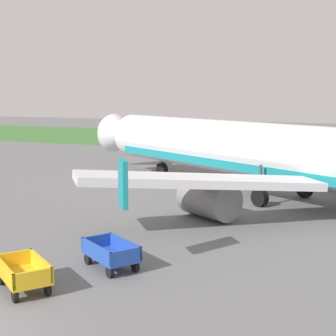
% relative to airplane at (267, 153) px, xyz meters
% --- Properties ---
extents(grass_strip, '(220.00, 28.00, 0.06)m').
position_rel_airplane_xyz_m(grass_strip, '(-4.39, 39.74, -3.02)').
color(grass_strip, '#3D7033').
rests_on(grass_strip, ground).
extents(airplane, '(34.13, 28.44, 11.34)m').
position_rel_airplane_xyz_m(airplane, '(0.00, 0.00, 0.00)').
color(airplane, silver).
rests_on(airplane, ground).
extents(baggage_cart_fourth_in_row, '(3.29, 2.72, 1.07)m').
position_rel_airplane_xyz_m(baggage_cart_fourth_in_row, '(-4.89, -19.09, -2.45)').
color(baggage_cart_fourth_in_row, gold).
rests_on(baggage_cart_fourth_in_row, ground).
extents(baggage_cart_far_end, '(3.38, 2.56, 1.07)m').
position_rel_airplane_xyz_m(baggage_cart_far_end, '(-3.09, -15.91, -2.45)').
color(baggage_cart_far_end, '#234CB2').
rests_on(baggage_cart_far_end, ground).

